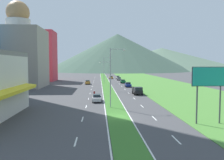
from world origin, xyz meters
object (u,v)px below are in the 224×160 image
Objects in this scene: car_2 at (123,81)px; car_4 at (119,79)px; street_lamp_mid at (109,74)px; car_0 at (118,77)px; street_lamp_near at (112,74)px; car_3 at (88,82)px; car_1 at (97,98)px; car_5 at (111,77)px; billboard_roadside at (209,80)px; car_6 at (128,85)px; pickup_truck_0 at (137,91)px; motorcycle_rider at (94,95)px; street_lamp_far at (105,68)px.

car_2 is 16.28m from car_4.
street_lamp_mid is 1.92× the size of car_0.
street_lamp_near reaches higher than car_3.
street_lamp_mid is at bearing -160.98° from car_3.
car_1 is at bearing -174.65° from car_3.
car_3 is at bearing -33.60° from car_4.
car_4 is at bearing 16.74° from car_5.
billboard_roadside is at bearing 3.96° from car_2.
car_3 is 32.85m from car_5.
car_2 is at bearing -179.59° from car_6.
car_5 is at bearing -176.80° from pickup_truck_0.
car_2 is (-4.41, 63.71, -4.89)m from billboard_roadside.
motorcycle_rider is (-3.34, 11.28, -5.18)m from street_lamp_near.
car_2 is at bearing 7.10° from car_5.
street_lamp_far reaches higher than car_2.
car_1 reaches higher than car_5.
street_lamp_mid is 1.91× the size of car_2.
street_lamp_near is at bearing -172.18° from car_3.
car_2 is (7.34, 51.78, -5.18)m from street_lamp_near.
pickup_truck_0 is at bearing 3.20° from car_5.
car_1 is 1.08× the size of car_3.
car_2 is (7.23, -1.17, -5.18)m from street_lamp_far.
street_lamp_near is 2.38× the size of car_2.
street_lamp_mid is 2.03× the size of car_4.
pickup_truck_0 is (10.14, 10.51, 0.21)m from car_1.
street_lamp_far is 26.43m from car_5.
billboard_roadside is at bearing -45.45° from street_lamp_near.
car_5 is (-7.75, 90.51, -4.89)m from billboard_roadside.
car_1 is 62.11m from car_4.
car_3 is at bearing 107.10° from billboard_roadside.
pickup_truck_0 is at bearing 66.70° from street_lamp_near.
car_0 is at bearing 73.98° from street_lamp_far.
street_lamp_far is 42.13m from motorcycle_rider.
car_2 is at bearing -0.33° from car_0.
car_5 is (4.00, 78.58, -5.18)m from street_lamp_near.
car_2 is 34.53m from pickup_truck_0.
car_4 is (7.16, 68.06, -5.19)m from street_lamp_near.
car_1 is (-2.81, -46.21, -5.15)m from street_lamp_far.
street_lamp_far is at bearing 89.88° from street_lamp_near.
car_0 reaches higher than car_6.
street_lamp_mid is 1.96× the size of car_3.
car_3 is (-7.22, 20.96, -4.15)m from street_lamp_mid.
car_5 is (-3.34, 26.80, -0.00)m from car_2.
street_lamp_mid reaches higher than car_3.
car_6 is 0.83× the size of pickup_truck_0.
car_3 is 1.03× the size of car_4.
car_0 is 0.94× the size of car_1.
car_4 is 0.77× the size of pickup_truck_0.
street_lamp_far reaches higher than car_4.
pickup_truck_0 is (6.73, -9.25, -3.95)m from street_lamp_mid.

